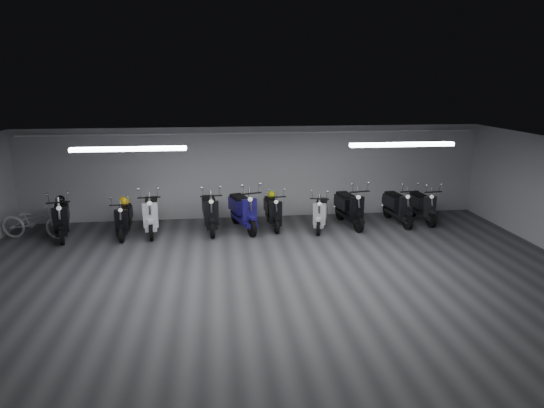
{
  "coord_description": "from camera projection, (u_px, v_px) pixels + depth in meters",
  "views": [
    {
      "loc": [
        -1.18,
        -9.32,
        4.16
      ],
      "look_at": [
        0.22,
        2.5,
        1.05
      ],
      "focal_mm": 31.55,
      "sensor_mm": 36.0,
      "label": 1
    }
  ],
  "objects": [
    {
      "name": "floor",
      "position": [
        275.0,
        282.0,
        10.14
      ],
      "size": [
        14.0,
        10.0,
        0.01
      ],
      "primitive_type": "cube",
      "color": "#38383B",
      "rests_on": "ground"
    },
    {
      "name": "scooter_9",
      "position": [
        422.0,
        201.0,
        14.25
      ],
      "size": [
        0.7,
        1.79,
        1.3
      ],
      "primitive_type": null,
      "rotation": [
        0.0,
        0.0,
        0.07
      ],
      "color": "black",
      "rests_on": "floor"
    },
    {
      "name": "scooter_4",
      "position": [
        243.0,
        204.0,
        13.45
      ],
      "size": [
        1.22,
        2.12,
        1.5
      ],
      "primitive_type": null,
      "rotation": [
        0.0,
        0.0,
        0.29
      ],
      "color": "navy",
      "rests_on": "floor"
    },
    {
      "name": "scooter_5",
      "position": [
        273.0,
        206.0,
        13.69
      ],
      "size": [
        0.69,
        1.77,
        1.29
      ],
      "primitive_type": null,
      "rotation": [
        0.0,
        0.0,
        0.06
      ],
      "color": "black",
      "rests_on": "floor"
    },
    {
      "name": "scooter_0",
      "position": [
        61.0,
        213.0,
        12.78
      ],
      "size": [
        1.07,
        1.98,
        1.41
      ],
      "primitive_type": null,
      "rotation": [
        0.0,
        0.0,
        0.24
      ],
      "color": "black",
      "rests_on": "floor"
    },
    {
      "name": "helmet_0",
      "position": [
        124.0,
        201.0,
        13.11
      ],
      "size": [
        0.27,
        0.27,
        0.27
      ],
      "primitive_type": "sphere",
      "color": "#EBB70D",
      "rests_on": "scooter_1"
    },
    {
      "name": "bicycle",
      "position": [
        34.0,
        217.0,
        12.75
      ],
      "size": [
        1.92,
        0.97,
        1.18
      ],
      "primitive_type": "imported",
      "rotation": [
        0.0,
        0.0,
        1.39
      ],
      "color": "silver",
      "rests_on": "floor"
    },
    {
      "name": "back_wall",
      "position": [
        255.0,
        173.0,
        14.6
      ],
      "size": [
        14.0,
        0.01,
        2.8
      ],
      "primitive_type": "cube",
      "color": "#ABABAE",
      "rests_on": "ground"
    },
    {
      "name": "scooter_3",
      "position": [
        210.0,
        206.0,
        13.37
      ],
      "size": [
        0.81,
        1.99,
        1.45
      ],
      "primitive_type": null,
      "rotation": [
        0.0,
        0.0,
        0.09
      ],
      "color": "black",
      "rests_on": "floor"
    },
    {
      "name": "fluor_strip_left",
      "position": [
        129.0,
        149.0,
        10.07
      ],
      "size": [
        2.4,
        0.18,
        0.08
      ],
      "primitive_type": "cube",
      "color": "white",
      "rests_on": "ceiling"
    },
    {
      "name": "fluor_strip_right",
      "position": [
        402.0,
        145.0,
        10.75
      ],
      "size": [
        2.4,
        0.18,
        0.08
      ],
      "primitive_type": "cube",
      "color": "white",
      "rests_on": "ceiling"
    },
    {
      "name": "helmet_1",
      "position": [
        271.0,
        195.0,
        13.86
      ],
      "size": [
        0.24,
        0.24,
        0.24
      ],
      "primitive_type": "sphere",
      "color": "#C3D40C",
      "rests_on": "scooter_5"
    },
    {
      "name": "scooter_8",
      "position": [
        398.0,
        201.0,
        14.07
      ],
      "size": [
        0.81,
        1.91,
        1.38
      ],
      "primitive_type": null,
      "rotation": [
        0.0,
        0.0,
        0.11
      ],
      "color": "black",
      "rests_on": "floor"
    },
    {
      "name": "scooter_7",
      "position": [
        350.0,
        202.0,
        13.83
      ],
      "size": [
        0.93,
        2.02,
        1.45
      ],
      "primitive_type": null,
      "rotation": [
        0.0,
        0.0,
        0.15
      ],
      "color": "black",
      "rests_on": "floor"
    },
    {
      "name": "scooter_1",
      "position": [
        124.0,
        214.0,
        12.96
      ],
      "size": [
        0.62,
        1.71,
        1.26
      ],
      "primitive_type": null,
      "rotation": [
        0.0,
        0.0,
        0.04
      ],
      "color": "black",
      "rests_on": "floor"
    },
    {
      "name": "scooter_2",
      "position": [
        151.0,
        208.0,
        13.18
      ],
      "size": [
        0.81,
        2.0,
        1.45
      ],
      "primitive_type": null,
      "rotation": [
        0.0,
        0.0,
        0.08
      ],
      "color": "silver",
      "rests_on": "floor"
    },
    {
      "name": "front_wall",
      "position": [
        335.0,
        353.0,
        4.98
      ],
      "size": [
        14.0,
        0.01,
        2.8
      ],
      "primitive_type": "cube",
      "color": "#ABABAE",
      "rests_on": "ground"
    },
    {
      "name": "scooter_6",
      "position": [
        321.0,
        208.0,
        13.53
      ],
      "size": [
        1.07,
        1.81,
        1.28
      ],
      "primitive_type": null,
      "rotation": [
        0.0,
        0.0,
        -0.31
      ],
      "color": "silver",
      "rests_on": "floor"
    },
    {
      "name": "conduit",
      "position": [
        255.0,
        133.0,
        14.21
      ],
      "size": [
        13.6,
        0.05,
        0.05
      ],
      "primitive_type": "cylinder",
      "rotation": [
        0.0,
        1.57,
        0.0
      ],
      "color": "white",
      "rests_on": "back_wall"
    },
    {
      "name": "ceiling",
      "position": [
        276.0,
        150.0,
        9.43
      ],
      "size": [
        14.0,
        10.0,
        0.01
      ],
      "primitive_type": "cube",
      "color": "gray",
      "rests_on": "ground"
    },
    {
      "name": "helmet_2",
      "position": [
        60.0,
        200.0,
        12.94
      ],
      "size": [
        0.25,
        0.25,
        0.25
      ],
      "primitive_type": "sphere",
      "color": "black",
      "rests_on": "scooter_0"
    }
  ]
}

